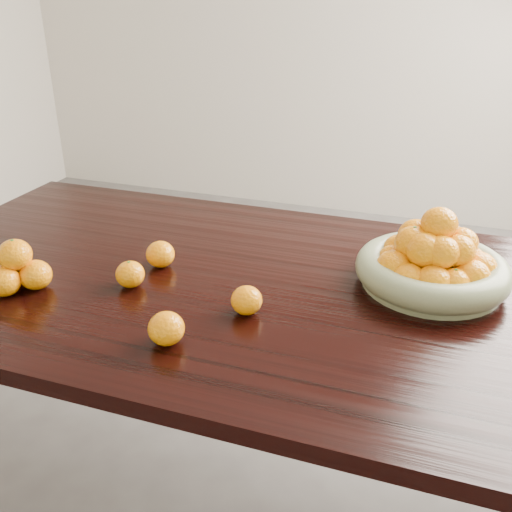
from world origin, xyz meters
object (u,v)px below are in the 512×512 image
(dining_table, at_px, (261,313))
(loose_orange_0, at_px, (130,274))
(fruit_bowl, at_px, (433,263))
(orange_pyramid, at_px, (18,269))

(dining_table, xyz_separation_m, loose_orange_0, (-0.30, -0.12, 0.12))
(fruit_bowl, height_order, loose_orange_0, fruit_bowl)
(orange_pyramid, bearing_deg, fruit_bowl, 19.75)
(dining_table, relative_size, orange_pyramid, 13.60)
(loose_orange_0, bearing_deg, orange_pyramid, -159.36)
(orange_pyramid, bearing_deg, dining_table, 21.77)
(fruit_bowl, xyz_separation_m, orange_pyramid, (-0.94, -0.34, -0.01))
(fruit_bowl, xyz_separation_m, loose_orange_0, (-0.69, -0.24, -0.03))
(orange_pyramid, height_order, loose_orange_0, orange_pyramid)
(orange_pyramid, bearing_deg, loose_orange_0, 20.64)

